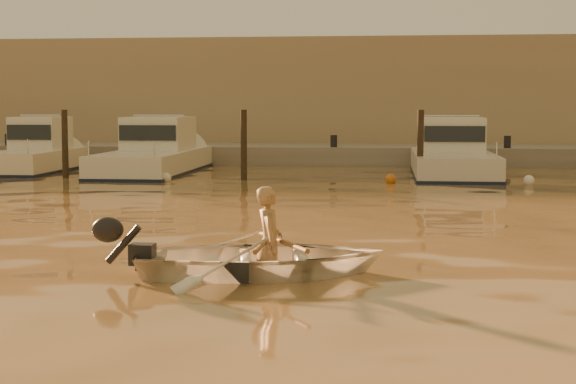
# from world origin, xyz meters

# --- Properties ---
(ground_plane) EXTENTS (160.00, 160.00, 0.00)m
(ground_plane) POSITION_xyz_m (0.00, 0.00, 0.00)
(ground_plane) COLOR brown
(ground_plane) RESTS_ON ground
(dinghy) EXTENTS (3.53, 2.83, 0.65)m
(dinghy) POSITION_xyz_m (2.32, -0.23, 0.21)
(dinghy) COLOR silver
(dinghy) RESTS_ON ground_plane
(person) EXTENTS (0.44, 0.57, 1.41)m
(person) POSITION_xyz_m (2.42, -0.21, 0.41)
(person) COLOR #A27D51
(person) RESTS_ON dinghy
(outboard_motor) EXTENTS (0.96, 0.57, 0.70)m
(outboard_motor) POSITION_xyz_m (0.85, -0.54, 0.28)
(outboard_motor) COLOR black
(outboard_motor) RESTS_ON dinghy
(oar_port) EXTENTS (0.90, 1.95, 0.13)m
(oar_port) POSITION_xyz_m (2.56, -0.18, 0.42)
(oar_port) COLOR brown
(oar_port) RESTS_ON dinghy
(oar_starboard) EXTENTS (0.12, 2.10, 0.13)m
(oar_starboard) POSITION_xyz_m (2.37, -0.22, 0.42)
(oar_starboard) COLOR brown
(oar_starboard) RESTS_ON dinghy
(moored_boat_1) EXTENTS (1.87, 5.70, 1.75)m
(moored_boat_1) POSITION_xyz_m (-7.32, 16.00, 0.62)
(moored_boat_1) COLOR #F0E1C9
(moored_boat_1) RESTS_ON ground_plane
(moored_boat_2) EXTENTS (2.34, 7.82, 1.75)m
(moored_boat_2) POSITION_xyz_m (-3.45, 16.00, 0.62)
(moored_boat_2) COLOR silver
(moored_boat_2) RESTS_ON ground_plane
(moored_boat_4) EXTENTS (2.34, 7.19, 1.75)m
(moored_boat_4) POSITION_xyz_m (5.86, 16.00, 0.62)
(moored_boat_4) COLOR silver
(moored_boat_4) RESTS_ON ground_plane
(piling_1) EXTENTS (0.18, 0.18, 2.20)m
(piling_1) POSITION_xyz_m (-5.50, 13.80, 0.90)
(piling_1) COLOR #2D2319
(piling_1) RESTS_ON ground_plane
(piling_2) EXTENTS (0.18, 0.18, 2.20)m
(piling_2) POSITION_xyz_m (-0.20, 13.80, 0.90)
(piling_2) COLOR #2D2319
(piling_2) RESTS_ON ground_plane
(piling_3) EXTENTS (0.18, 0.18, 2.20)m
(piling_3) POSITION_xyz_m (4.80, 13.80, 0.90)
(piling_3) COLOR #2D2319
(piling_3) RESTS_ON ground_plane
(fender_c) EXTENTS (0.30, 0.30, 0.30)m
(fender_c) POSITION_xyz_m (-2.25, 12.89, 0.10)
(fender_c) COLOR silver
(fender_c) RESTS_ON ground_plane
(fender_d) EXTENTS (0.30, 0.30, 0.30)m
(fender_d) POSITION_xyz_m (3.98, 13.16, 0.10)
(fender_d) COLOR #C56117
(fender_d) RESTS_ON ground_plane
(fender_e) EXTENTS (0.30, 0.30, 0.30)m
(fender_e) POSITION_xyz_m (7.69, 13.15, 0.10)
(fender_e) COLOR white
(fender_e) RESTS_ON ground_plane
(quay) EXTENTS (52.00, 4.00, 1.00)m
(quay) POSITION_xyz_m (0.00, 21.50, 0.15)
(quay) COLOR gray
(quay) RESTS_ON ground_plane
(waterfront_building) EXTENTS (46.00, 7.00, 4.80)m
(waterfront_building) POSITION_xyz_m (0.00, 27.00, 2.40)
(waterfront_building) COLOR #9E8466
(waterfront_building) RESTS_ON quay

